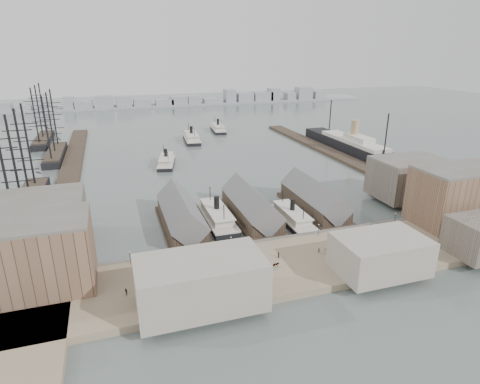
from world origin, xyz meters
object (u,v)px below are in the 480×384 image
object	(u,v)px
ferry_docked_west	(217,216)
horse_cart_right	(335,249)
tram	(377,234)
horse_cart_left	(186,269)
ocean_steamer	(353,146)
horse_cart_center	(273,265)

from	to	relation	value
ferry_docked_west	horse_cart_right	xyz separation A→B (m)	(27.35, -36.14, 0.29)
tram	horse_cart_left	size ratio (longest dim) A/B	2.07
ocean_steamer	tram	size ratio (longest dim) A/B	9.83
ferry_docked_west	ocean_steamer	distance (m)	128.51
tram	horse_cart_center	size ratio (longest dim) A/B	2.08
tram	horse_cart_left	xyz separation A→B (m)	(-61.81, -0.55, -0.96)
horse_cart_center	horse_cart_right	xyz separation A→B (m)	(21.56, 2.82, 0.02)
horse_cart_left	horse_cart_center	bearing A→B (deg)	-87.28
horse_cart_center	horse_cart_right	distance (m)	21.75
ferry_docked_west	horse_cart_left	size ratio (longest dim) A/B	6.17
horse_cart_left	horse_cart_right	bearing A→B (deg)	-77.55
horse_cart_right	horse_cart_center	bearing A→B (deg)	92.54
horse_cart_center	tram	bearing A→B (deg)	-76.40
ferry_docked_west	tram	world-z (taller)	ferry_docked_west
tram	horse_cart_right	xyz separation A→B (m)	(-16.85, -3.13, -1.00)
ferry_docked_west	ocean_steamer	world-z (taller)	ocean_steamer
ferry_docked_west	horse_cart_right	size ratio (longest dim) A/B	6.41
ocean_steamer	horse_cart_right	distance (m)	134.83
tram	horse_cart_right	size ratio (longest dim) A/B	2.15
horse_cart_left	ocean_steamer	bearing A→B (deg)	-32.99
ferry_docked_west	horse_cart_center	size ratio (longest dim) A/B	6.19
ferry_docked_west	horse_cart_left	world-z (taller)	ferry_docked_west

